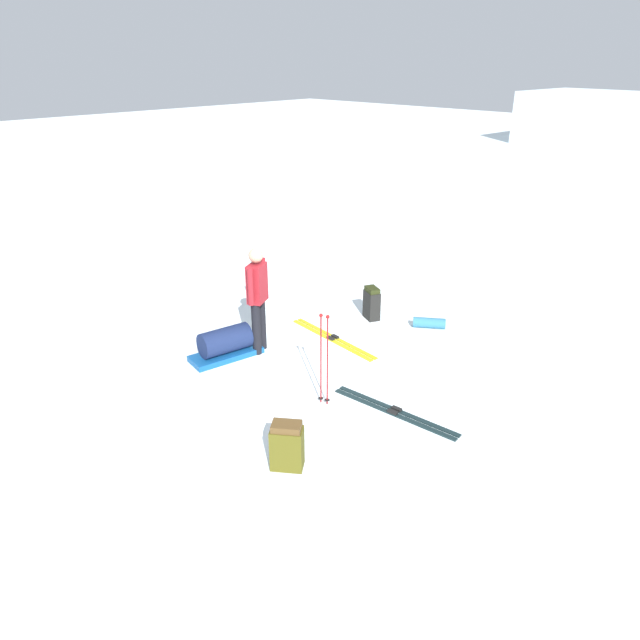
{
  "coord_description": "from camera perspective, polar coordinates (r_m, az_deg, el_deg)",
  "views": [
    {
      "loc": [
        5.57,
        -5.78,
        4.35
      ],
      "look_at": [
        0.0,
        0.0,
        0.7
      ],
      "focal_mm": 33.15,
      "sensor_mm": 36.0,
      "label": 1
    }
  ],
  "objects": [
    {
      "name": "skier_standing",
      "position": [
        9.1,
        -6.05,
        2.41
      ],
      "size": [
        0.35,
        0.52,
        1.7
      ],
      "color": "black",
      "rests_on": "ground_plane"
    },
    {
      "name": "sleeping_mat_rolled",
      "position": [
        10.35,
        10.49,
        -0.27
      ],
      "size": [
        0.55,
        0.46,
        0.18
      ],
      "primitive_type": "cylinder",
      "rotation": [
        0.0,
        1.57,
        0.61
      ],
      "color": "teal",
      "rests_on": "ground_plane"
    },
    {
      "name": "backpack_bright",
      "position": [
        10.5,
        5.01,
        1.6
      ],
      "size": [
        0.37,
        0.32,
        0.59
      ],
      "color": "black",
      "rests_on": "ground_plane"
    },
    {
      "name": "ski_pair_near",
      "position": [
        9.8,
        1.25,
        -1.8
      ],
      "size": [
        1.95,
        0.38,
        0.05
      ],
      "color": "gold",
      "rests_on": "ground_plane"
    },
    {
      "name": "backpack_large_dark",
      "position": [
        6.83,
        -3.21,
        -12.04
      ],
      "size": [
        0.43,
        0.41,
        0.59
      ],
      "color": "#514C16",
      "rests_on": "ground_plane"
    },
    {
      "name": "ground_plane",
      "position": [
        9.13,
        0.0,
        -4.0
      ],
      "size": [
        80.0,
        80.0,
        0.0
      ],
      "primitive_type": "plane",
      "color": "white"
    },
    {
      "name": "gear_sled",
      "position": [
        9.26,
        -9.12,
        -2.31
      ],
      "size": [
        0.65,
        1.18,
        0.49
      ],
      "color": "#134E8F",
      "rests_on": "ground_plane"
    },
    {
      "name": "ski_pair_far",
      "position": [
        7.96,
        7.21,
        -8.78
      ],
      "size": [
        1.87,
        0.33,
        0.05
      ],
      "color": "black",
      "rests_on": "ground_plane"
    },
    {
      "name": "ski_poles_planted_far",
      "position": [
        7.74,
        0.41,
        -3.42
      ],
      "size": [
        0.16,
        0.1,
        1.32
      ],
      "color": "maroon",
      "rests_on": "ground_plane"
    },
    {
      "name": "ski_poles_planted_near",
      "position": [
        10.36,
        -6.12,
        3.57
      ],
      "size": [
        0.23,
        0.12,
        1.22
      ],
      "color": "#ABC0B7",
      "rests_on": "ground_plane"
    }
  ]
}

